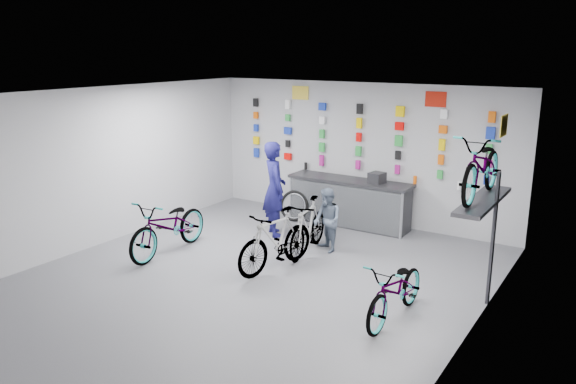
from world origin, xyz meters
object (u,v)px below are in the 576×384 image
Objects in this scene: clerk at (274,189)px; customer at (327,220)px; bike_right at (396,290)px; counter at (349,203)px; bike_left at (169,226)px; bike_service at (308,226)px; bike_center at (276,240)px.

clerk reaches higher than customer.
bike_right is at bearing -6.10° from customer.
clerk is at bearing -125.05° from counter.
bike_right is 4.16m from clerk.
bike_left is 2.24m from clerk.
counter is 1.96m from bike_service.
bike_center reaches higher than bike_service.
bike_service reaches higher than bike_right.
clerk is 1.60× the size of customer.
bike_left is 2.91m from customer.
counter is 1.59× the size of bike_service.
clerk is (-3.50, 2.19, 0.52)m from bike_right.
bike_right is at bearing -6.79° from bike_left.
bike_service is at bearing 29.20° from bike_left.
bike_left is 4.52m from bike_right.
counter reaches higher than bike_right.
customer reaches higher than bike_service.
bike_center is 1.93m from clerk.
customer is at bearing 31.21° from bike_left.
bike_left is at bearing -158.53° from bike_center.
counter is 1.72m from customer.
clerk reaches higher than bike_right.
bike_right is (2.43, -0.64, -0.09)m from bike_center.
counter is at bearing 127.33° from bike_right.
bike_service is (0.05, 0.98, -0.02)m from bike_center.
clerk reaches higher than bike_service.
customer is at bearing 87.18° from bike_center.
bike_left reaches higher than bike_right.
counter is at bearing 85.00° from bike_service.
bike_service is 0.89× the size of clerk.
counter is 2.25× the size of customer.
bike_service is at bearing 97.27° from bike_center.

